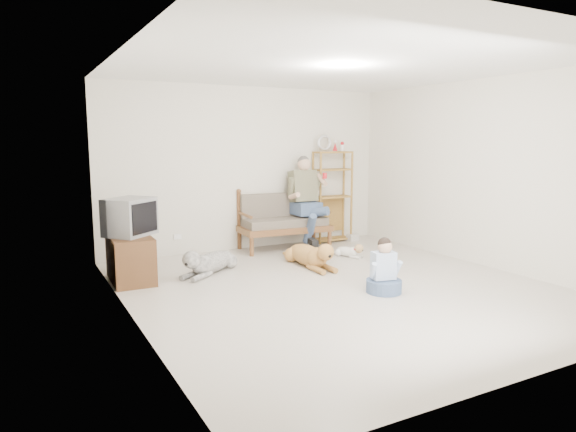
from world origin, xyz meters
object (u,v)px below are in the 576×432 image
loveseat (283,220)px  tv_stand (130,258)px  etagere (332,195)px  golden_retriever (311,255)px

loveseat → tv_stand: bearing=-157.5°
etagere → tv_stand: (-3.78, -1.01, -0.54)m
loveseat → golden_retriever: bearing=-95.8°
loveseat → tv_stand: size_ratio=1.69×
loveseat → etagere: (1.07, 0.11, 0.35)m
etagere → golden_retriever: (-1.31, -1.46, -0.67)m
loveseat → etagere: size_ratio=0.81×
tv_stand → golden_retriever: 2.51m
etagere → golden_retriever: size_ratio=1.42×
tv_stand → golden_retriever: bearing=-8.8°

